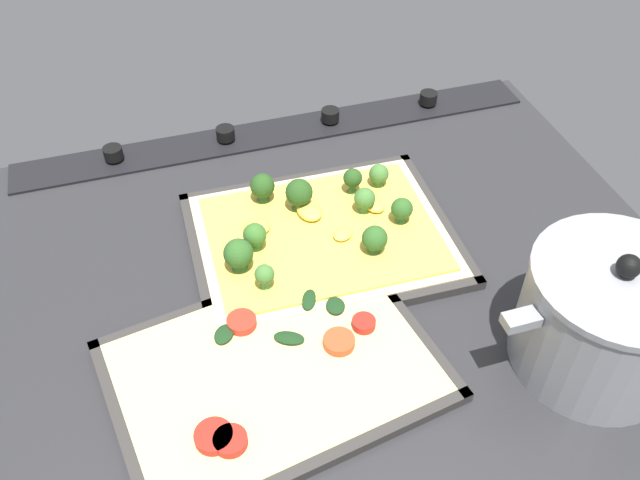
{
  "coord_description": "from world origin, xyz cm",
  "views": [
    {
      "loc": [
        19.93,
        53.72,
        62.07
      ],
      "look_at": [
        2.87,
        -1.48,
        6.15
      ],
      "focal_mm": 38.49,
      "sensor_mm": 36.0,
      "label": 1
    }
  ],
  "objects_px": {
    "baking_tray_back": "(274,372)",
    "baking_tray_front": "(323,241)",
    "broccoli_pizza": "(320,230)",
    "cooking_pot": "(605,318)",
    "veggie_pizza_back": "(274,369)"
  },
  "relations": [
    {
      "from": "broccoli_pizza",
      "to": "cooking_pot",
      "type": "bearing_deg",
      "value": 131.06
    },
    {
      "from": "baking_tray_front",
      "to": "broccoli_pizza",
      "type": "relative_size",
      "value": 1.08
    },
    {
      "from": "baking_tray_back",
      "to": "veggie_pizza_back",
      "type": "distance_m",
      "value": 0.01
    },
    {
      "from": "baking_tray_back",
      "to": "baking_tray_front",
      "type": "bearing_deg",
      "value": -121.6
    },
    {
      "from": "baking_tray_front",
      "to": "baking_tray_back",
      "type": "bearing_deg",
      "value": 58.4
    },
    {
      "from": "baking_tray_front",
      "to": "cooking_pot",
      "type": "relative_size",
      "value": 1.37
    },
    {
      "from": "broccoli_pizza",
      "to": "cooking_pot",
      "type": "height_order",
      "value": "cooking_pot"
    },
    {
      "from": "veggie_pizza_back",
      "to": "baking_tray_front",
      "type": "bearing_deg",
      "value": -121.55
    },
    {
      "from": "baking_tray_back",
      "to": "veggie_pizza_back",
      "type": "bearing_deg",
      "value": 147.12
    },
    {
      "from": "cooking_pot",
      "to": "veggie_pizza_back",
      "type": "bearing_deg",
      "value": -13.22
    },
    {
      "from": "baking_tray_front",
      "to": "baking_tray_back",
      "type": "xyz_separation_m",
      "value": [
        0.11,
        0.18,
        0.0
      ]
    },
    {
      "from": "broccoli_pizza",
      "to": "cooking_pot",
      "type": "relative_size",
      "value": 1.27
    },
    {
      "from": "veggie_pizza_back",
      "to": "baking_tray_back",
      "type": "bearing_deg",
      "value": -32.88
    },
    {
      "from": "broccoli_pizza",
      "to": "baking_tray_back",
      "type": "xyz_separation_m",
      "value": [
        0.11,
        0.18,
        -0.02
      ]
    },
    {
      "from": "baking_tray_back",
      "to": "cooking_pot",
      "type": "distance_m",
      "value": 0.35
    }
  ]
}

